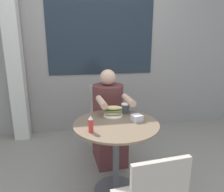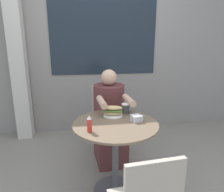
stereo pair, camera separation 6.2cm
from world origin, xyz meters
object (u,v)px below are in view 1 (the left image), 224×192
at_px(seated_diner, 109,123).
at_px(condiment_bottle, 91,124).
at_px(diner_chair, 104,111).
at_px(drink_cup, 125,108).
at_px(sandwich_on_plate, 113,111).
at_px(cafe_table, 116,142).

height_order(seated_diner, condiment_bottle, seated_diner).
relative_size(diner_chair, seated_diner, 0.77).
bearing_deg(condiment_bottle, drink_cup, 46.43).
bearing_deg(condiment_bottle, sandwich_on_plate, 54.18).
bearing_deg(seated_diner, cafe_table, 83.09).
height_order(drink_cup, condiment_bottle, condiment_bottle).
bearing_deg(diner_chair, seated_diner, 87.30).
bearing_deg(sandwich_on_plate, drink_cup, 24.28).
bearing_deg(diner_chair, cafe_table, 84.66).
distance_m(diner_chair, condiment_bottle, 1.16).
height_order(cafe_table, drink_cup, drink_cup).
bearing_deg(seated_diner, condiment_bottle, 65.61).
height_order(seated_diner, sandwich_on_plate, seated_diner).
bearing_deg(diner_chair, sandwich_on_plate, 84.93).
relative_size(cafe_table, diner_chair, 0.91).
distance_m(cafe_table, diner_chair, 0.94).
relative_size(diner_chair, drink_cup, 8.71).
bearing_deg(drink_cup, seated_diner, 110.06).
xyz_separation_m(cafe_table, condiment_bottle, (-0.25, -0.15, 0.26)).
bearing_deg(diner_chair, condiment_bottle, 72.22).
relative_size(sandwich_on_plate, drink_cup, 1.97).
xyz_separation_m(cafe_table, seated_diner, (0.03, 0.59, -0.05)).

